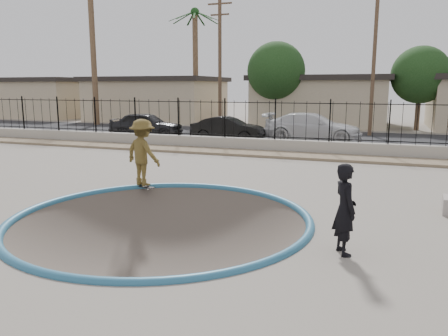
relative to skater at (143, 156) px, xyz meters
name	(u,v)px	position (x,y,z in m)	size (l,w,h in m)	color
ground	(282,169)	(1.98, 10.40, -2.10)	(120.00, 120.00, 2.20)	slate
bowl_pit	(162,219)	(1.98, -2.60, -1.00)	(6.84, 6.84, 1.80)	#4D433B
coping_ring	(162,219)	(1.98, -2.60, -1.00)	(7.04, 7.04, 0.20)	#276081
rock_strip	(269,154)	(1.98, 7.60, -0.94)	(42.00, 1.60, 0.11)	#968162
retaining_wall	(275,146)	(1.98, 8.70, -0.70)	(42.00, 0.45, 0.60)	gray
fence	(275,120)	(1.98, 8.70, 0.50)	(40.00, 0.04, 1.80)	black
street	(300,137)	(1.98, 15.40, -0.98)	(90.00, 8.00, 0.04)	black
house_west_far	(44,97)	(-26.02, 24.90, 0.98)	(10.60, 8.60, 3.90)	tan
house_west	(157,98)	(-13.02, 24.90, 0.98)	(11.60, 8.60, 3.90)	tan
house_center	(322,100)	(1.98, 24.90, 0.98)	(10.60, 8.60, 3.90)	tan
palm_left	(92,22)	(-15.02, 18.40, 6.96)	(2.30, 2.30, 11.30)	brown
palm_mid	(195,41)	(-8.02, 22.40, 5.69)	(2.30, 2.30, 9.30)	brown
utility_pole_left	(220,62)	(-4.02, 17.40, 3.70)	(1.70, 0.24, 9.00)	#473323
utility_pole_mid	(374,55)	(5.98, 17.40, 3.96)	(1.70, 0.24, 9.50)	#473323
street_tree_left	(276,71)	(-1.02, 21.40, 3.19)	(4.32, 4.32, 6.36)	#473323
street_tree_mid	(420,75)	(8.98, 22.40, 2.84)	(3.96, 3.96, 5.83)	#473323
skater	(143,156)	(0.00, 0.00, 0.00)	(1.29, 0.74, 2.00)	olive
skateboard	(144,186)	(0.00, 0.00, -0.94)	(0.80, 0.43, 0.07)	black
videographer	(345,209)	(6.15, -3.38, -0.15)	(0.62, 0.40, 1.69)	black
car_a	(146,125)	(-6.67, 11.80, -0.21)	(1.77, 4.40, 1.50)	black
car_b	(228,129)	(-1.45, 11.80, -0.29)	(1.42, 4.08, 1.34)	black
car_c	(313,127)	(3.04, 13.24, -0.18)	(2.19, 5.39, 1.56)	silver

